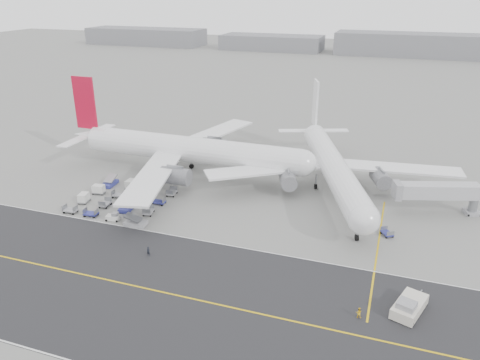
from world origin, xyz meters
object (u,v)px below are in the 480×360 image
(airliner_b, at_px, (332,166))
(ground_crew_b, at_px, (359,313))
(ground_crew_a, at_px, (148,251))
(jet_bridge, at_px, (438,192))
(airliner_a, at_px, (186,149))
(pushback_tug, at_px, (409,306))

(airliner_b, relative_size, ground_crew_b, 34.27)
(airliner_b, xyz_separation_m, ground_crew_a, (-24.27, -37.77, -4.76))
(ground_crew_a, bearing_deg, jet_bridge, 42.74)
(airliner_a, xyz_separation_m, ground_crew_a, (9.88, -35.79, -5.34))
(airliner_b, bearing_deg, ground_crew_b, -96.70)
(airliner_a, bearing_deg, ground_crew_a, -164.06)
(airliner_a, relative_size, airliner_b, 1.16)
(airliner_a, distance_m, ground_crew_b, 60.34)
(airliner_b, xyz_separation_m, jet_bridge, (21.27, -5.22, -1.07))
(jet_bridge, distance_m, ground_crew_b, 38.77)
(airliner_b, height_order, jet_bridge, airliner_b)
(ground_crew_b, bearing_deg, pushback_tug, -159.36)
(airliner_b, distance_m, pushback_tug, 42.66)
(airliner_b, relative_size, pushback_tug, 6.17)
(airliner_a, distance_m, jet_bridge, 55.54)
(jet_bridge, height_order, ground_crew_a, jet_bridge)
(jet_bridge, bearing_deg, airliner_a, 159.00)
(airliner_b, bearing_deg, pushback_tug, -87.20)
(airliner_a, bearing_deg, pushback_tug, -125.43)
(airliner_b, distance_m, ground_crew_a, 45.14)
(ground_crew_a, bearing_deg, airliner_b, 64.46)
(ground_crew_b, bearing_deg, ground_crew_a, -14.29)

